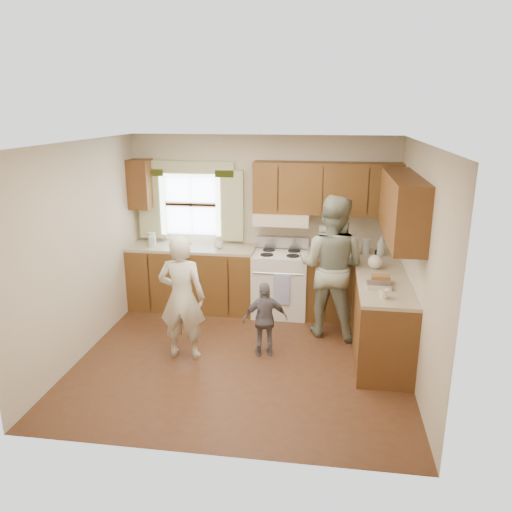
% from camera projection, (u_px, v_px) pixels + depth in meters
% --- Properties ---
extents(room, '(3.80, 3.80, 3.80)m').
position_uv_depth(room, '(242.00, 257.00, 5.56)').
color(room, '#472816').
rests_on(room, ground).
extents(kitchen_fixtures, '(3.80, 2.25, 2.15)m').
position_uv_depth(kitchen_fixtures, '(301.00, 266.00, 6.62)').
color(kitchen_fixtures, '#44290E').
rests_on(kitchen_fixtures, ground).
extents(stove, '(0.76, 0.67, 1.07)m').
position_uv_depth(stove, '(280.00, 282.00, 7.11)').
color(stove, silver).
rests_on(stove, ground).
extents(woman_left, '(0.55, 0.37, 1.49)m').
position_uv_depth(woman_left, '(182.00, 298.00, 5.76)').
color(woman_left, silver).
rests_on(woman_left, ground).
extents(woman_right, '(1.05, 0.92, 1.83)m').
position_uv_depth(woman_right, '(331.00, 267.00, 6.33)').
color(woman_right, '#274028').
rests_on(woman_right, ground).
extents(child, '(0.57, 0.35, 0.91)m').
position_uv_depth(child, '(265.00, 319.00, 5.88)').
color(child, slate).
rests_on(child, ground).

